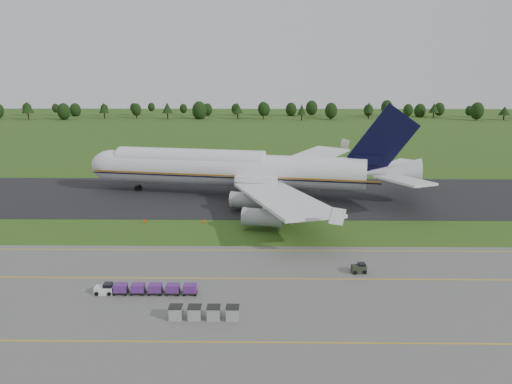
{
  "coord_description": "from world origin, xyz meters",
  "views": [
    {
      "loc": [
        7.14,
        -91.86,
        31.0
      ],
      "look_at": [
        5.9,
        2.0,
        7.57
      ],
      "focal_mm": 35.0,
      "sensor_mm": 36.0,
      "label": 1
    }
  ],
  "objects_px": {
    "aircraft": "(240,169)",
    "baggage_train": "(145,289)",
    "utility_cart": "(359,269)",
    "uld_row": "(204,313)",
    "edge_markers": "(204,222)"
  },
  "relations": [
    {
      "from": "utility_cart",
      "to": "uld_row",
      "type": "xyz_separation_m",
      "value": [
        -22.33,
        -14.95,
        0.26
      ]
    },
    {
      "from": "uld_row",
      "to": "edge_markers",
      "type": "distance_m",
      "value": 40.63
    },
    {
      "from": "aircraft",
      "to": "uld_row",
      "type": "xyz_separation_m",
      "value": [
        -1.65,
        -63.21,
        -5.76
      ]
    },
    {
      "from": "aircraft",
      "to": "uld_row",
      "type": "relative_size",
      "value": 9.37
    },
    {
      "from": "aircraft",
      "to": "utility_cart",
      "type": "distance_m",
      "value": 52.85
    },
    {
      "from": "baggage_train",
      "to": "utility_cart",
      "type": "height_order",
      "value": "baggage_train"
    },
    {
      "from": "uld_row",
      "to": "edge_markers",
      "type": "bearing_deg",
      "value": 96.66
    },
    {
      "from": "baggage_train",
      "to": "utility_cart",
      "type": "relative_size",
      "value": 6.13
    },
    {
      "from": "baggage_train",
      "to": "uld_row",
      "type": "height_order",
      "value": "uld_row"
    },
    {
      "from": "utility_cart",
      "to": "aircraft",
      "type": "bearing_deg",
      "value": 113.19
    },
    {
      "from": "aircraft",
      "to": "utility_cart",
      "type": "xyz_separation_m",
      "value": [
        20.67,
        -48.26,
        -6.02
      ]
    },
    {
      "from": "aircraft",
      "to": "utility_cart",
      "type": "bearing_deg",
      "value": -66.81
    },
    {
      "from": "aircraft",
      "to": "baggage_train",
      "type": "xyz_separation_m",
      "value": [
        -10.86,
        -56.18,
        -5.82
      ]
    },
    {
      "from": "baggage_train",
      "to": "utility_cart",
      "type": "bearing_deg",
      "value": 14.1
    },
    {
      "from": "aircraft",
      "to": "baggage_train",
      "type": "distance_m",
      "value": 57.52
    }
  ]
}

